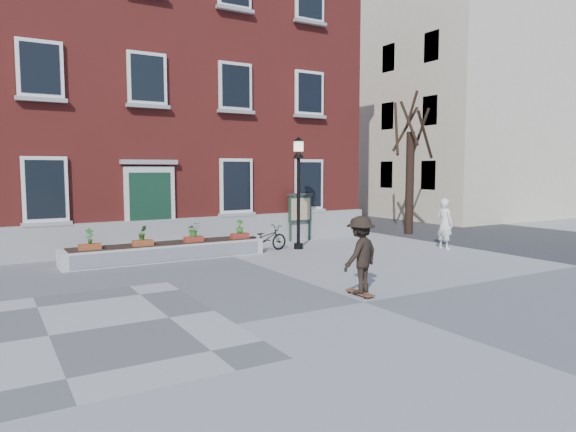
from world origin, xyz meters
TOP-DOWN VIEW (x-y plane):
  - ground at (0.00, 0.00)m, footprint 100.00×100.00m
  - checker_patch at (-6.00, 1.00)m, footprint 6.00×6.00m
  - bicycle at (1.41, 7.02)m, footprint 1.74×0.78m
  - parked_car at (10.24, 17.37)m, footprint 1.91×3.92m
  - bystander at (7.09, 4.27)m, footprint 0.44×0.66m
  - brick_building at (-2.00, 13.98)m, footprint 18.40×10.85m
  - planter_assembly at (-1.99, 7.18)m, footprint 6.20×1.12m
  - bare_tree at (9.01, 8.01)m, footprint 1.83×1.83m
  - side_street at (17.99, 19.78)m, footprint 15.20×36.00m
  - lamp_post at (2.67, 6.93)m, footprint 0.40×0.40m
  - notice_board at (3.84, 8.67)m, footprint 1.10×0.16m
  - skateboarder at (0.29, 0.51)m, footprint 1.26×0.97m

SIDE VIEW (x-z plane):
  - ground at x=0.00m, z-range 0.00..0.00m
  - checker_patch at x=-6.00m, z-range 0.00..0.01m
  - planter_assembly at x=-1.99m, z-range -0.27..0.88m
  - bicycle at x=1.41m, z-range 0.00..0.88m
  - parked_car at x=10.24m, z-range 0.00..1.24m
  - bystander at x=7.09m, z-range 0.00..1.79m
  - skateboarder at x=0.29m, z-range 0.03..1.82m
  - notice_board at x=3.84m, z-range 0.33..2.20m
  - lamp_post at x=2.67m, z-range 0.57..4.50m
  - bare_tree at x=9.01m, z-range -0.29..5.87m
  - brick_building at x=-2.00m, z-range 0.00..12.60m
  - side_street at x=17.99m, z-range -0.23..14.27m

